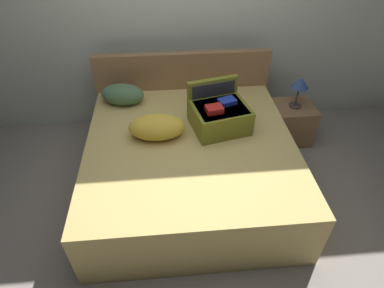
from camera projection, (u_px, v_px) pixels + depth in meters
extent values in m
plane|color=gray|center=(195.00, 220.00, 2.88)|extent=(12.00, 12.00, 0.00)
cube|color=#B7C1B2|center=(180.00, 11.00, 3.30)|extent=(8.00, 0.10, 2.60)
cube|color=tan|center=(191.00, 166.00, 3.00)|extent=(1.83, 1.84, 0.57)
cube|color=olive|center=(183.00, 94.00, 3.60)|extent=(1.87, 0.08, 0.97)
cube|color=olive|center=(220.00, 118.00, 2.90)|extent=(0.56, 0.49, 0.23)
cube|color=#28282D|center=(221.00, 115.00, 2.88)|extent=(0.49, 0.43, 0.16)
cube|color=#B21E19|center=(214.00, 109.00, 2.76)|extent=(0.16, 0.13, 0.06)
cube|color=#1E33A5|center=(227.00, 102.00, 2.86)|extent=(0.18, 0.15, 0.05)
cube|color=olive|center=(212.00, 98.00, 3.01)|extent=(0.48, 0.15, 0.39)
cube|color=#28282D|center=(213.00, 99.00, 2.99)|extent=(0.40, 0.10, 0.33)
ellipsoid|color=#4C724C|center=(123.00, 94.00, 3.23)|extent=(0.47, 0.32, 0.21)
ellipsoid|color=gold|center=(157.00, 127.00, 2.81)|extent=(0.51, 0.30, 0.22)
cube|color=olive|center=(291.00, 123.00, 3.63)|extent=(0.44, 0.40, 0.44)
cylinder|color=#3F3833|center=(295.00, 106.00, 3.48)|extent=(0.13, 0.13, 0.02)
cylinder|color=#4C443D|center=(297.00, 96.00, 3.41)|extent=(0.02, 0.02, 0.22)
cone|color=navy|center=(300.00, 82.00, 3.30)|extent=(0.18, 0.18, 0.11)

